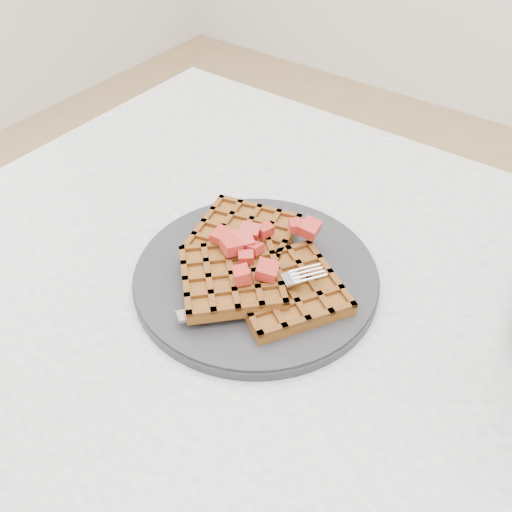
# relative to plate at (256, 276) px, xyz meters

# --- Properties ---
(table) EXTENTS (1.20, 0.80, 0.75)m
(table) POSITION_rel_plate_xyz_m (0.14, 0.01, -0.12)
(table) COLOR silver
(table) RESTS_ON ground
(plate) EXTENTS (0.29, 0.29, 0.02)m
(plate) POSITION_rel_plate_xyz_m (0.00, 0.00, 0.00)
(plate) COLOR #242427
(plate) RESTS_ON table
(waffles) EXTENTS (0.25, 0.22, 0.03)m
(waffles) POSITION_rel_plate_xyz_m (0.00, -0.00, 0.02)
(waffles) COLOR brown
(waffles) RESTS_ON plate
(strawberry_pile) EXTENTS (0.15, 0.15, 0.02)m
(strawberry_pile) POSITION_rel_plate_xyz_m (0.00, 0.00, 0.05)
(strawberry_pile) COLOR maroon
(strawberry_pile) RESTS_ON waffles
(fork) EXTENTS (0.12, 0.16, 0.02)m
(fork) POSITION_rel_plate_xyz_m (0.04, -0.04, 0.02)
(fork) COLOR silver
(fork) RESTS_ON plate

